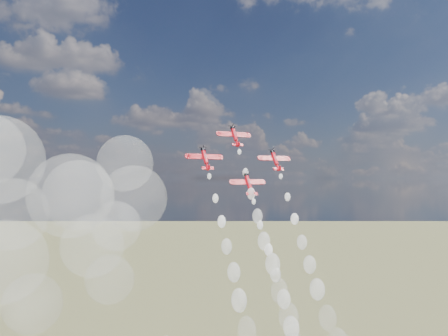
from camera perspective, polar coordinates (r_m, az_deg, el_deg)
name	(u,v)px	position (r m, az deg, el deg)	size (l,w,h in m)	color
plane_lead	(235,136)	(148.60, 1.31, 3.91)	(10.63, 5.67, 6.91)	red
plane_left	(205,158)	(138.71, -2.28, 1.19)	(10.63, 5.67, 6.91)	red
plane_right	(275,160)	(150.87, 6.18, 1.00)	(10.63, 5.67, 6.91)	red
plane_slot	(249,184)	(140.60, 3.00, -1.88)	(10.63, 5.67, 6.91)	red
smoke_trail_lead	(282,301)	(130.06, 7.04, -15.62)	(5.53, 31.91, 54.28)	white
smoke_trail_right	(331,326)	(135.73, 12.78, -18.07)	(5.14, 32.38, 53.34)	white
drifted_smoke_cloud	(55,211)	(133.70, -19.64, -4.94)	(68.81, 44.26, 59.67)	white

